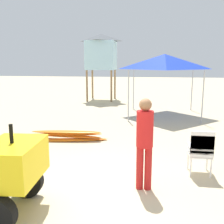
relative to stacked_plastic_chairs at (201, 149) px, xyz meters
The scene contains 6 objects.
ground 2.49m from the stacked_plastic_chairs, 155.80° to the right, with size 80.00×80.00×0.00m, color beige.
stacked_plastic_chairs is the anchor object (origin of this frame).
surfboard_pile 4.24m from the stacked_plastic_chairs, 150.36° to the left, with size 2.54×0.78×0.32m.
lifeguard_near_center 1.51m from the stacked_plastic_chairs, 145.51° to the right, with size 0.32×0.32×1.79m.
popup_canopy 6.95m from the stacked_plastic_chairs, 94.71° to the left, with size 3.04×3.04×2.81m.
lifeguard_tower 12.30m from the stacked_plastic_chairs, 111.24° to the left, with size 1.98×1.98×4.22m.
Camera 1 is at (1.12, -4.62, 2.43)m, focal length 41.91 mm.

